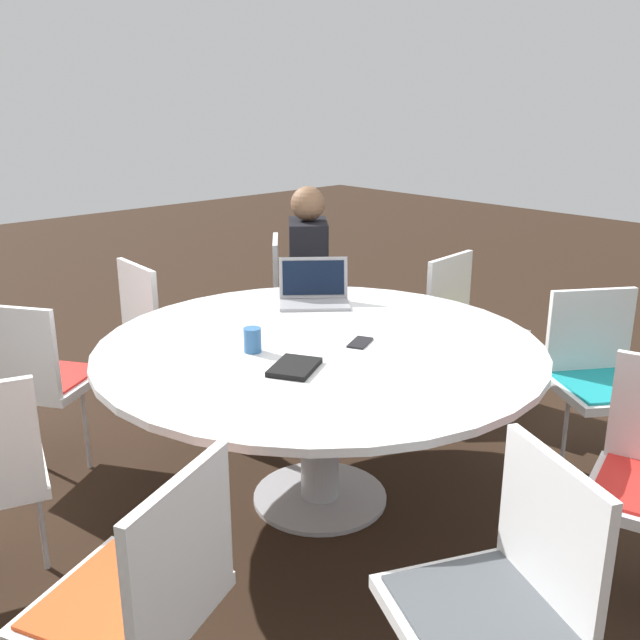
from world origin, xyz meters
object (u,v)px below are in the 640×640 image
(chair_2, at_px, (35,372))
(chair_4, at_px, (142,590))
(chair_8, at_px, (467,320))
(laptop, at_px, (314,292))
(coffee_cup, at_px, (253,340))
(chair_7, at_px, (601,370))
(cell_phone, at_px, (360,343))
(chair_0, at_px, (296,292))
(chair_5, at_px, (503,588))
(chair_1, at_px, (162,322))
(spiral_notebook, at_px, (295,367))
(person_0, at_px, (311,271))

(chair_2, distance_m, chair_4, 1.70)
(chair_4, xyz_separation_m, chair_8, (0.78, -2.47, 0.00))
(laptop, bearing_deg, coffee_cup, -111.99)
(chair_7, distance_m, cell_phone, 1.18)
(chair_0, bearing_deg, laptop, 3.77)
(chair_0, bearing_deg, cell_phone, 8.12)
(laptop, xyz_separation_m, cell_phone, (-0.56, 0.26, -0.05))
(chair_4, height_order, chair_8, same)
(chair_5, bearing_deg, laptop, -2.52)
(chair_0, distance_m, chair_2, 1.77)
(chair_0, distance_m, chair_1, 0.95)
(chair_0, xyz_separation_m, chair_2, (-0.21, 1.76, 0.00))
(chair_4, relative_size, spiral_notebook, 3.29)
(spiral_notebook, height_order, cell_phone, spiral_notebook)
(person_0, bearing_deg, chair_8, 65.56)
(chair_8, bearing_deg, cell_phone, 9.06)
(person_0, xyz_separation_m, cell_phone, (-1.15, 0.78, 0.03))
(chair_5, bearing_deg, coffee_cup, 15.15)
(chair_2, relative_size, chair_7, 1.00)
(chair_1, relative_size, chair_7, 1.00)
(chair_2, distance_m, chair_5, 2.29)
(person_0, height_order, cell_phone, person_0)
(cell_phone, bearing_deg, laptop, -24.69)
(chair_2, height_order, person_0, person_0)
(chair_5, height_order, person_0, person_0)
(laptop, relative_size, spiral_notebook, 1.56)
(laptop, xyz_separation_m, spiral_notebook, (-0.60, 0.64, -0.05))
(chair_4, distance_m, cell_phone, 1.39)
(chair_2, relative_size, chair_5, 1.00)
(chair_1, xyz_separation_m, chair_7, (-1.98, -1.10, 0.00))
(chair_1, xyz_separation_m, chair_5, (-2.53, 0.53, 0.00))
(chair_0, xyz_separation_m, cell_phone, (-1.39, 0.87, 0.23))
(chair_0, relative_size, chair_1, 1.00)
(person_0, bearing_deg, chair_2, -50.72)
(chair_4, relative_size, chair_7, 1.00)
(chair_0, xyz_separation_m, chair_4, (-1.87, 2.16, 0.00))
(chair_0, bearing_deg, chair_4, -8.98)
(chair_1, bearing_deg, person_0, 76.86)
(chair_0, height_order, spiral_notebook, chair_0)
(spiral_notebook, bearing_deg, chair_0, -41.32)
(chair_4, xyz_separation_m, cell_phone, (0.48, -1.29, 0.23))
(chair_0, bearing_deg, chair_8, 56.17)
(chair_2, xyz_separation_m, chair_4, (-1.66, 0.40, 0.00))
(chair_0, height_order, coffee_cup, chair_0)
(chair_8, height_order, cell_phone, chair_8)
(coffee_cup, height_order, cell_phone, coffee_cup)
(chair_8, height_order, spiral_notebook, chair_8)
(chair_1, relative_size, cell_phone, 5.38)
(cell_phone, bearing_deg, chair_8, -75.59)
(person_0, bearing_deg, chair_1, -67.52)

